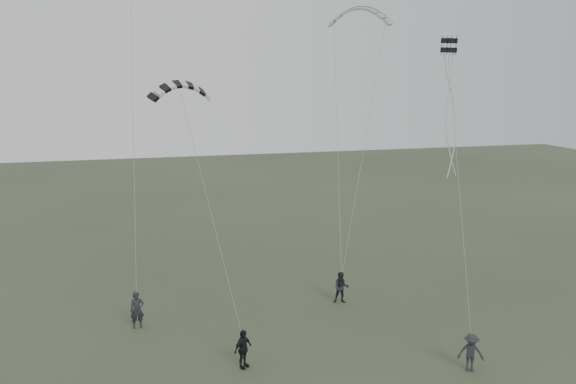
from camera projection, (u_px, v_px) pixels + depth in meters
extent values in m
plane|color=#39412B|center=(288.00, 367.00, 25.18)|extent=(140.00, 140.00, 0.00)
imported|color=#232228|center=(137.00, 310.00, 28.98)|extent=(0.75, 0.54, 1.95)
imported|color=black|center=(341.00, 288.00, 32.22)|extent=(1.05, 0.91, 1.83)
imported|color=black|center=(243.00, 349.00, 24.99)|extent=(1.10, 0.99, 1.79)
imported|color=#27272C|center=(471.00, 353.00, 24.71)|extent=(1.29, 1.05, 1.75)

